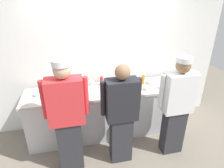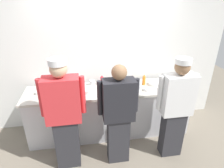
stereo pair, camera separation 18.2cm
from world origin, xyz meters
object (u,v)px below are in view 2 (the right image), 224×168
(chef_far_right, at_px, (176,107))
(plate_stack_front, at_px, (154,83))
(chef_center, at_px, (118,114))
(ramekin_orange_sauce, at_px, (147,89))
(chef_near_left, at_px, (64,114))
(mixing_bowl_steel, at_px, (130,85))
(squeeze_bottle_secondary, at_px, (102,80))
(ramekin_red_sauce, at_px, (161,88))
(ramekin_green_sauce, at_px, (38,92))
(squeeze_bottle_primary, at_px, (144,80))
(plate_stack_rear, at_px, (88,90))
(deli_cup, at_px, (92,83))
(ramekin_yellow_sauce, at_px, (115,90))
(sheet_tray, at_px, (62,92))

(chef_far_right, distance_m, plate_stack_front, 0.74)
(chef_center, distance_m, ramekin_orange_sauce, 0.79)
(chef_near_left, distance_m, mixing_bowl_steel, 1.26)
(squeeze_bottle_secondary, relative_size, ramekin_red_sauce, 1.97)
(ramekin_green_sauce, bearing_deg, squeeze_bottle_primary, 2.04)
(mixing_bowl_steel, bearing_deg, chef_center, -117.27)
(chef_far_right, relative_size, plate_stack_rear, 6.63)
(ramekin_orange_sauce, xyz_separation_m, deli_cup, (-0.90, 0.36, 0.03))
(plate_stack_front, xyz_separation_m, ramekin_red_sauce, (0.05, -0.21, -0.00))
(ramekin_red_sauce, height_order, deli_cup, deli_cup)
(squeeze_bottle_secondary, xyz_separation_m, deli_cup, (-0.18, 0.01, -0.04))
(chef_near_left, relative_size, deli_cup, 16.83)
(plate_stack_rear, distance_m, ramekin_green_sauce, 0.81)
(plate_stack_front, bearing_deg, squeeze_bottle_secondary, 171.50)
(chef_near_left, height_order, squeeze_bottle_primary, chef_near_left)
(ramekin_orange_sauce, relative_size, ramekin_yellow_sauce, 1.21)
(squeeze_bottle_primary, distance_m, ramekin_orange_sauce, 0.25)
(plate_stack_rear, xyz_separation_m, ramekin_red_sauce, (1.25, -0.13, -0.01))
(plate_stack_rear, bearing_deg, chef_far_right, -27.55)
(plate_stack_rear, bearing_deg, squeeze_bottle_secondary, 39.78)
(squeeze_bottle_primary, height_order, squeeze_bottle_secondary, squeeze_bottle_primary)
(chef_near_left, height_order, plate_stack_front, chef_near_left)
(plate_stack_front, bearing_deg, deli_cup, 172.21)
(chef_center, xyz_separation_m, mixing_bowl_steel, (0.33, 0.65, 0.13))
(mixing_bowl_steel, height_order, ramekin_red_sauce, mixing_bowl_steel)
(chef_near_left, xyz_separation_m, ramekin_green_sauce, (-0.46, 0.68, 0.02))
(chef_near_left, xyz_separation_m, squeeze_bottle_secondary, (0.62, 0.85, 0.09))
(chef_far_right, distance_m, deli_cup, 1.47)
(sheet_tray, xyz_separation_m, ramekin_orange_sauce, (1.42, -0.15, 0.01))
(chef_far_right, height_order, plate_stack_rear, chef_far_right)
(plate_stack_rear, distance_m, ramekin_yellow_sauce, 0.46)
(sheet_tray, height_order, squeeze_bottle_primary, squeeze_bottle_primary)
(chef_near_left, height_order, ramekin_yellow_sauce, chef_near_left)
(squeeze_bottle_primary, bearing_deg, sheet_tray, -176.23)
(chef_center, distance_m, squeeze_bottle_secondary, 0.89)
(chef_center, height_order, ramekin_green_sauce, chef_center)
(chef_center, xyz_separation_m, ramekin_yellow_sauce, (0.05, 0.56, 0.09))
(ramekin_red_sauce, distance_m, ramekin_yellow_sauce, 0.80)
(plate_stack_rear, relative_size, ramekin_orange_sauce, 2.42)
(mixing_bowl_steel, distance_m, squeeze_bottle_secondary, 0.52)
(chef_center, distance_m, deli_cup, 0.94)
(plate_stack_front, height_order, ramekin_green_sauce, plate_stack_front)
(ramekin_red_sauce, height_order, ramekin_yellow_sauce, ramekin_yellow_sauce)
(mixing_bowl_steel, distance_m, ramekin_red_sauce, 0.53)
(plate_stack_rear, xyz_separation_m, ramekin_orange_sauce, (0.99, -0.13, -0.01))
(squeeze_bottle_primary, bearing_deg, squeeze_bottle_secondary, 171.97)
(mixing_bowl_steel, distance_m, sheet_tray, 1.17)
(sheet_tray, bearing_deg, chef_near_left, -83.09)
(chef_center, xyz_separation_m, ramekin_red_sauce, (0.85, 0.52, 0.09))
(ramekin_orange_sauce, distance_m, ramekin_green_sauce, 1.81)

